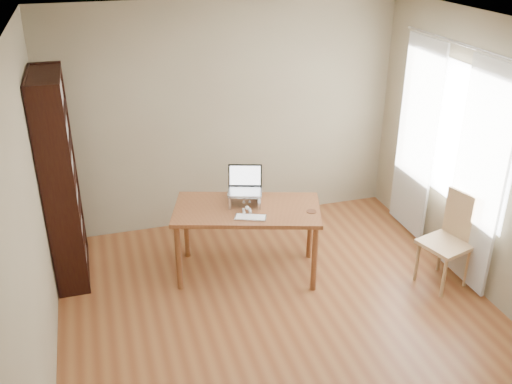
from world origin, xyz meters
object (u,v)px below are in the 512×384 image
at_px(bookshelf, 61,180).
at_px(desk, 247,216).
at_px(laptop, 243,185).
at_px(chair, 453,238).
at_px(cat, 244,198).
at_px(keyboard, 251,217).

distance_m(bookshelf, desk, 1.85).
xyz_separation_m(desk, laptop, (-0.00, 0.14, 0.29)).
relative_size(bookshelf, desk, 1.32).
distance_m(laptop, chair, 2.12).
height_order(bookshelf, chair, bookshelf).
bearing_deg(cat, keyboard, -84.31).
bearing_deg(keyboard, desk, 105.52).
distance_m(desk, laptop, 0.32).
xyz_separation_m(bookshelf, cat, (1.73, -0.41, -0.24)).
bearing_deg(desk, bookshelf, -179.24).
relative_size(desk, keyboard, 4.87).
bearing_deg(keyboard, chair, 7.10).
relative_size(laptop, cat, 0.84).
height_order(desk, laptop, laptop).
bearing_deg(desk, cat, 105.78).
xyz_separation_m(bookshelf, laptop, (1.73, -0.38, -0.11)).
height_order(keyboard, chair, chair).
xyz_separation_m(laptop, chair, (1.88, -0.89, -0.43)).
bearing_deg(cat, bookshelf, 177.73).
bearing_deg(chair, desk, 142.19).
height_order(bookshelf, cat, bookshelf).
bearing_deg(bookshelf, cat, -13.27).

